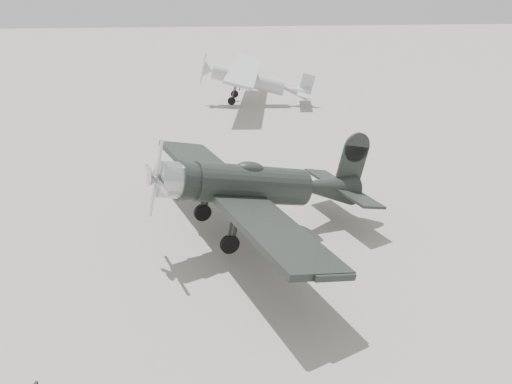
% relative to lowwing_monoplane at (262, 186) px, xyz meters
% --- Properties ---
extents(ground, '(160.00, 160.00, 0.00)m').
position_rel_lowwing_monoplane_xyz_m(ground, '(1.81, -0.16, -2.05)').
color(ground, gray).
rests_on(ground, ground).
extents(lowwing_monoplane, '(8.71, 11.86, 3.87)m').
position_rel_lowwing_monoplane_xyz_m(lowwing_monoplane, '(0.00, 0.00, 0.00)').
color(lowwing_monoplane, black).
rests_on(lowwing_monoplane, ground).
extents(highwing_monoplane, '(8.29, 11.63, 3.28)m').
position_rel_lowwing_monoplane_xyz_m(highwing_monoplane, '(1.50, 20.43, 0.01)').
color(highwing_monoplane, '#AFB2B4').
rests_on(highwing_monoplane, ground).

